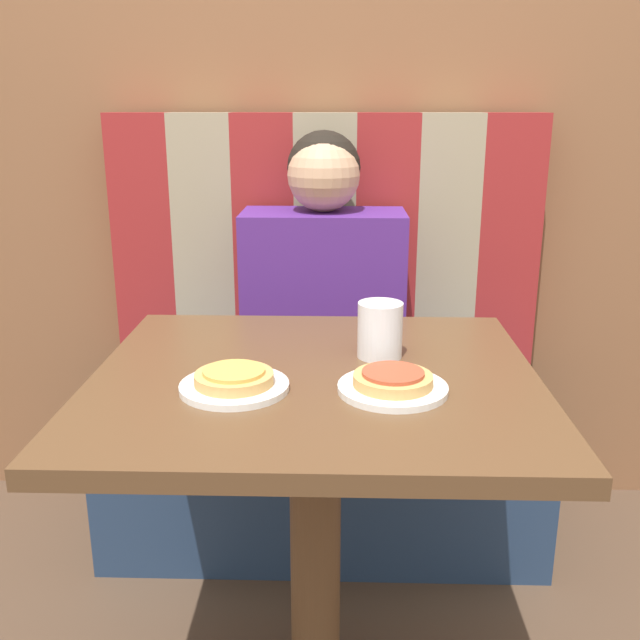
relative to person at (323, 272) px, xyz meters
name	(u,v)px	position (x,y,z in m)	size (l,w,h in m)	color
wall_back	(326,76)	(0.00, 0.29, 0.51)	(7.00, 0.05, 2.60)	brown
booth_seat	(323,460)	(0.00, 0.00, -0.56)	(1.22, 0.47, 0.47)	navy
booth_backrest	(325,243)	(0.00, 0.19, 0.04)	(1.22, 0.10, 0.73)	maroon
dining_table	(315,429)	(0.00, -0.64, -0.16)	(0.82, 0.74, 0.75)	brown
person	(323,272)	(0.00, 0.00, 0.00)	(0.43, 0.23, 0.69)	#4C237A
plate_left	(234,387)	(-0.14, -0.72, -0.04)	(0.19, 0.19, 0.01)	white
plate_right	(393,388)	(0.14, -0.72, -0.04)	(0.19, 0.19, 0.01)	white
pizza_left	(234,377)	(-0.14, -0.72, -0.02)	(0.14, 0.14, 0.03)	tan
pizza_right	(393,379)	(0.14, -0.72, -0.02)	(0.14, 0.14, 0.03)	tan
drinking_cup	(380,330)	(0.12, -0.54, 0.01)	(0.09, 0.09, 0.11)	silver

